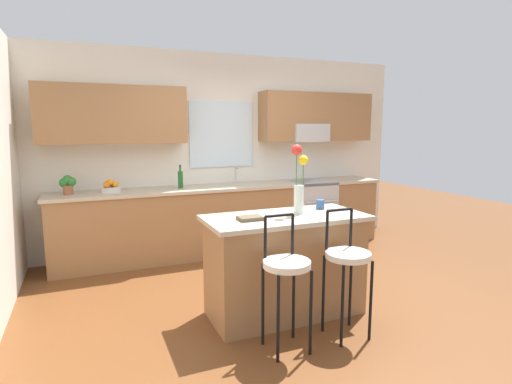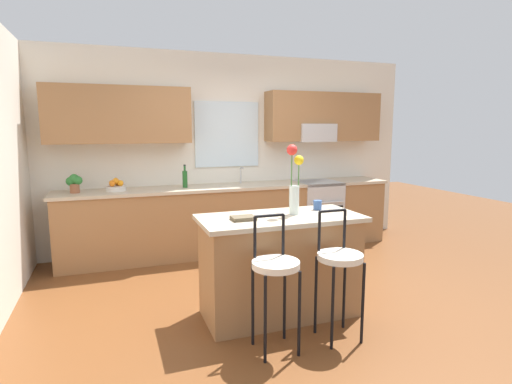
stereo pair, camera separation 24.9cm
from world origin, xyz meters
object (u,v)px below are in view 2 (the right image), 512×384
object	(u,v)px
mug_ceramic	(318,205)
potted_plant_small	(74,182)
fruit_bowl_oranges	(116,186)
cookbook	(243,218)
oven_range	(316,212)
bar_stool_middle	(339,262)
bottle_olive_oil	(185,179)
kitchen_island	(280,265)
flower_vase	(294,181)
bar_stool_near	(275,271)

from	to	relation	value
mug_ceramic	potted_plant_small	bearing A→B (deg)	139.98
fruit_bowl_oranges	cookbook	bearing A→B (deg)	-64.65
oven_range	bar_stool_middle	bearing A→B (deg)	-114.46
mug_ceramic	bottle_olive_oil	distance (m)	2.11
kitchen_island	cookbook	world-z (taller)	cookbook
kitchen_island	potted_plant_small	world-z (taller)	potted_plant_small
oven_range	fruit_bowl_oranges	size ratio (longest dim) A/B	3.83
mug_ceramic	fruit_bowl_oranges	size ratio (longest dim) A/B	0.37
oven_range	fruit_bowl_oranges	world-z (taller)	fruit_bowl_oranges
cookbook	fruit_bowl_oranges	world-z (taller)	fruit_bowl_oranges
flower_vase	bottle_olive_oil	distance (m)	2.11
bar_stool_middle	flower_vase	world-z (taller)	flower_vase
kitchen_island	mug_ceramic	distance (m)	0.68
bar_stool_middle	potted_plant_small	world-z (taller)	potted_plant_small
kitchen_island	bar_stool_middle	xyz separation A→B (m)	(0.28, -0.55, 0.17)
oven_range	flower_vase	bearing A→B (deg)	-123.19
kitchen_island	bar_stool_middle	world-z (taller)	bar_stool_middle
kitchen_island	bottle_olive_oil	size ratio (longest dim) A/B	4.82
bar_stool_middle	potted_plant_small	xyz separation A→B (m)	(-2.09, 2.58, 0.41)
kitchen_island	bottle_olive_oil	bearing A→B (deg)	103.45
kitchen_island	cookbook	size ratio (longest dim) A/B	7.23
bar_stool_near	flower_vase	distance (m)	0.93
flower_vase	fruit_bowl_oranges	size ratio (longest dim) A/B	2.61
bar_stool_near	mug_ceramic	bearing A→B (deg)	43.95
mug_ceramic	bottle_olive_oil	world-z (taller)	bottle_olive_oil
kitchen_island	bottle_olive_oil	distance (m)	2.17
oven_range	bottle_olive_oil	distance (m)	2.01
bar_stool_middle	potted_plant_small	distance (m)	3.35
oven_range	potted_plant_small	distance (m)	3.30
kitchen_island	fruit_bowl_oranges	size ratio (longest dim) A/B	6.02
kitchen_island	flower_vase	size ratio (longest dim) A/B	2.30
bar_stool_middle	mug_ceramic	xyz separation A→B (m)	(0.17, 0.69, 0.33)
flower_vase	bar_stool_near	bearing A→B (deg)	-125.88
potted_plant_small	cookbook	bearing A→B (deg)	-54.98
cookbook	kitchen_island	bearing A→B (deg)	6.43
kitchen_island	bottle_olive_oil	xyz separation A→B (m)	(-0.49, 2.03, 0.57)
oven_range	mug_ceramic	distance (m)	2.18
fruit_bowl_oranges	mug_ceramic	bearing A→B (deg)	-46.72
oven_range	cookbook	bearing A→B (deg)	-131.31
cookbook	fruit_bowl_oranges	bearing A→B (deg)	115.35
oven_range	potted_plant_small	world-z (taller)	potted_plant_small
bar_stool_near	kitchen_island	bearing A→B (deg)	63.56
potted_plant_small	flower_vase	bearing A→B (deg)	-45.69
flower_vase	fruit_bowl_oranges	distance (m)	2.51
kitchen_island	fruit_bowl_oranges	world-z (taller)	fruit_bowl_oranges
bottle_olive_oil	potted_plant_small	world-z (taller)	bottle_olive_oil
kitchen_island	bar_stool_near	xyz separation A→B (m)	(-0.27, -0.55, 0.17)
oven_range	bar_stool_middle	size ratio (longest dim) A/B	0.88
bar_stool_near	fruit_bowl_oranges	xyz separation A→B (m)	(-1.07, 2.59, 0.34)
bar_stool_middle	cookbook	size ratio (longest dim) A/B	5.21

